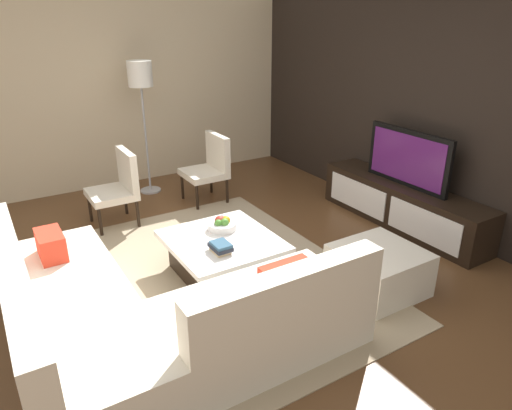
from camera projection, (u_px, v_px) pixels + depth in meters
ground_plane at (219, 282)px, 4.33m from camera, size 14.00×14.00×0.00m
feature_wall_back at (434, 103)px, 5.09m from camera, size 6.40×0.12×2.80m
side_wall_left at (121, 84)px, 6.39m from camera, size 0.12×5.20×2.80m
area_rug at (214, 277)px, 4.40m from camera, size 3.27×2.45×0.01m
media_console at (402, 205)px, 5.39m from camera, size 2.17×0.47×0.50m
television at (408, 158)px, 5.17m from camera, size 1.11×0.06×0.63m
sectional_couch at (143, 315)px, 3.40m from camera, size 2.34×2.34×0.80m
coffee_table at (223, 256)px, 4.37m from camera, size 1.01×0.95×0.38m
accent_chair_near at (119, 184)px, 5.35m from camera, size 0.55×0.51×0.87m
floor_lamp at (141, 83)px, 5.93m from camera, size 0.31×0.31×1.75m
ottoman at (378, 270)px, 4.14m from camera, size 0.70×0.70×0.40m
fruit_bowl at (222, 224)px, 4.47m from camera, size 0.28×0.28×0.14m
accent_chair_far at (210, 164)px, 6.03m from camera, size 0.54×0.51×0.87m
book_stack at (221, 247)px, 4.06m from camera, size 0.22×0.15×0.09m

